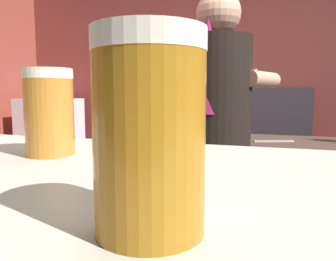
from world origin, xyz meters
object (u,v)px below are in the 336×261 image
chefs_knife (274,141)px  bottle_vinegar (234,78)px  mini_fridge (51,148)px  bartender (216,135)px  pint_glass_far (149,133)px  mixing_bowl (185,132)px  pint_glass_near (49,112)px  bottle_hot_sauce (255,80)px

chefs_knife → bottle_vinegar: 1.36m
mini_fridge → chefs_knife: bearing=-24.0°
bartender → chefs_knife: bearing=-15.5°
chefs_knife → pint_glass_far: size_ratio=1.72×
mixing_bowl → bottle_vinegar: bearing=80.5°
bartender → mixing_bowl: size_ratio=8.40×
pint_glass_far → mixing_bowl: bearing=104.1°
chefs_knife → pint_glass_far: pint_glass_far is taller
mixing_bowl → bottle_vinegar: size_ratio=0.79×
mini_fridge → pint_glass_near: bearing=-52.5°
bartender → mixing_bowl: 0.58m
chefs_knife → pint_glass_far: 1.88m
mini_fridge → bottle_hot_sauce: bottle_hot_sauce is taller
bottle_vinegar → bartender: bearing=-86.5°
pint_glass_near → chefs_knife: bearing=78.4°
bottle_vinegar → bottle_hot_sauce: bottle_vinegar is taller
bottle_vinegar → mixing_bowl: bearing=-99.5°
pint_glass_near → pint_glass_far: bearing=-41.4°
chefs_knife → pint_glass_near: 1.69m
chefs_knife → bottle_hot_sauce: 1.34m
pint_glass_far → bottle_hot_sauce: bearing=91.9°
mini_fridge → bottle_hot_sauce: bearing=4.9°
bartender → bottle_hot_sauce: 1.71m
mini_fridge → pint_glass_near: 3.47m
mini_fridge → bartender: 2.63m
bartender → bottle_hot_sauce: (0.09, 1.67, 0.33)m
mini_fridge → bottle_vinegar: (2.04, 0.16, 0.78)m
chefs_knife → bottle_hot_sauce: bearing=78.2°
mini_fridge → bottle_hot_sauce: (2.23, 0.19, 0.75)m
mini_fridge → pint_glass_far: 3.79m
mixing_bowl → chefs_knife: size_ratio=0.84×
mini_fridge → bottle_vinegar: size_ratio=4.46×
mini_fridge → bottle_hot_sauce: 2.36m
bartender → mixing_bowl: bearing=50.0°
bottle_vinegar → pint_glass_near: bearing=-89.1°
bartender → pint_glass_far: 1.47m
bartender → pint_glass_near: 1.24m
bottle_vinegar → bottle_hot_sauce: size_ratio=1.38×
bartender → bottle_hot_sauce: bartender is taller
mixing_bowl → pint_glass_far: pint_glass_far is taller
chefs_knife → bottle_vinegar: bottle_vinegar is taller
pint_glass_near → bottle_vinegar: 2.87m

